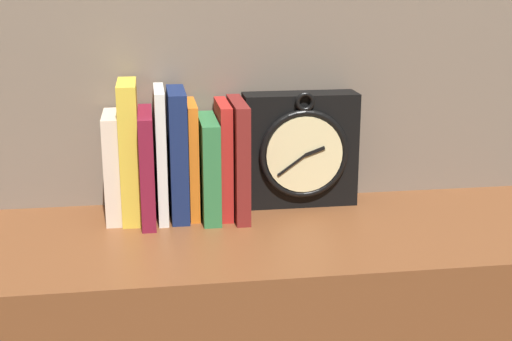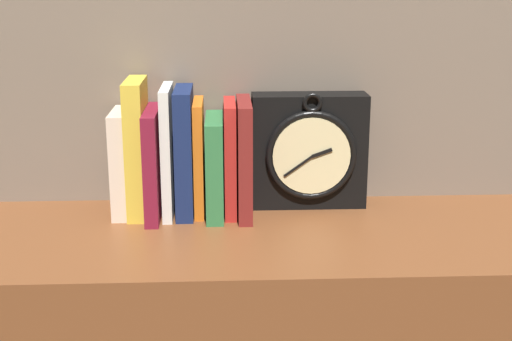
{
  "view_description": "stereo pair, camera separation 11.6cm",
  "coord_description": "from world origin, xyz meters",
  "px_view_note": "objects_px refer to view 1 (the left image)",
  "views": [
    {
      "loc": [
        -0.17,
        -1.1,
        1.21
      ],
      "look_at": [
        0.0,
        0.0,
        0.9
      ],
      "focal_mm": 50.0,
      "sensor_mm": 36.0,
      "label": 1
    },
    {
      "loc": [
        -0.05,
        -1.11,
        1.21
      ],
      "look_at": [
        0.0,
        0.0,
        0.9
      ],
      "focal_mm": 50.0,
      "sensor_mm": 36.0,
      "label": 2
    }
  ],
  "objects_px": {
    "clock": "(300,150)",
    "book_slot4_navy": "(178,154)",
    "book_slot5_orange": "(192,159)",
    "book_slot7_red": "(224,158)",
    "book_slot2_maroon": "(147,166)",
    "book_slot8_maroon": "(238,158)",
    "book_slot1_yellow": "(130,151)",
    "book_slot0_cream": "(113,166)",
    "book_slot3_white": "(161,153)",
    "book_slot6_green": "(209,167)"
  },
  "relations": [
    {
      "from": "clock",
      "to": "book_slot2_maroon",
      "type": "xyz_separation_m",
      "value": [
        -0.28,
        -0.04,
        -0.01
      ]
    },
    {
      "from": "book_slot2_maroon",
      "to": "book_slot4_navy",
      "type": "bearing_deg",
      "value": 12.5
    },
    {
      "from": "book_slot3_white",
      "to": "book_slot5_orange",
      "type": "distance_m",
      "value": 0.06
    },
    {
      "from": "book_slot0_cream",
      "to": "book_slot7_red",
      "type": "xyz_separation_m",
      "value": [
        0.19,
        -0.0,
        0.01
      ]
    },
    {
      "from": "book_slot0_cream",
      "to": "book_slot1_yellow",
      "type": "distance_m",
      "value": 0.04
    },
    {
      "from": "book_slot7_red",
      "to": "book_slot3_white",
      "type": "bearing_deg",
      "value": -178.74
    },
    {
      "from": "book_slot0_cream",
      "to": "book_slot2_maroon",
      "type": "height_order",
      "value": "book_slot2_maroon"
    },
    {
      "from": "book_slot2_maroon",
      "to": "book_slot7_red",
      "type": "height_order",
      "value": "book_slot7_red"
    },
    {
      "from": "book_slot6_green",
      "to": "book_slot1_yellow",
      "type": "bearing_deg",
      "value": 175.75
    },
    {
      "from": "clock",
      "to": "book_slot7_red",
      "type": "distance_m",
      "value": 0.15
    },
    {
      "from": "book_slot1_yellow",
      "to": "book_slot5_orange",
      "type": "xyz_separation_m",
      "value": [
        0.11,
        0.0,
        -0.02
      ]
    },
    {
      "from": "book_slot1_yellow",
      "to": "book_slot4_navy",
      "type": "bearing_deg",
      "value": -1.11
    },
    {
      "from": "book_slot0_cream",
      "to": "book_slot1_yellow",
      "type": "bearing_deg",
      "value": -6.35
    },
    {
      "from": "clock",
      "to": "book_slot2_maroon",
      "type": "relative_size",
      "value": 1.14
    },
    {
      "from": "book_slot3_white",
      "to": "book_slot7_red",
      "type": "distance_m",
      "value": 0.11
    },
    {
      "from": "book_slot8_maroon",
      "to": "book_slot0_cream",
      "type": "bearing_deg",
      "value": 176.03
    },
    {
      "from": "book_slot4_navy",
      "to": "book_slot7_red",
      "type": "xyz_separation_m",
      "value": [
        0.08,
        0.0,
        -0.01
      ]
    },
    {
      "from": "clock",
      "to": "book_slot0_cream",
      "type": "distance_m",
      "value": 0.34
    },
    {
      "from": "book_slot3_white",
      "to": "book_slot5_orange",
      "type": "xyz_separation_m",
      "value": [
        0.05,
        0.01,
        -0.01
      ]
    },
    {
      "from": "book_slot2_maroon",
      "to": "book_slot3_white",
      "type": "height_order",
      "value": "book_slot3_white"
    },
    {
      "from": "book_slot8_maroon",
      "to": "book_slot4_navy",
      "type": "bearing_deg",
      "value": 174.45
    },
    {
      "from": "book_slot3_white",
      "to": "book_slot6_green",
      "type": "relative_size",
      "value": 1.31
    },
    {
      "from": "book_slot1_yellow",
      "to": "book_slot3_white",
      "type": "distance_m",
      "value": 0.05
    },
    {
      "from": "book_slot0_cream",
      "to": "book_slot5_orange",
      "type": "height_order",
      "value": "book_slot5_orange"
    },
    {
      "from": "book_slot0_cream",
      "to": "book_slot6_green",
      "type": "relative_size",
      "value": 1.06
    },
    {
      "from": "book_slot1_yellow",
      "to": "book_slot5_orange",
      "type": "distance_m",
      "value": 0.11
    },
    {
      "from": "book_slot7_red",
      "to": "clock",
      "type": "bearing_deg",
      "value": 10.17
    },
    {
      "from": "book_slot1_yellow",
      "to": "book_slot6_green",
      "type": "relative_size",
      "value": 1.37
    },
    {
      "from": "clock",
      "to": "book_slot0_cream",
      "type": "height_order",
      "value": "clock"
    },
    {
      "from": "book_slot5_orange",
      "to": "book_slot4_navy",
      "type": "bearing_deg",
      "value": -167.09
    },
    {
      "from": "book_slot4_navy",
      "to": "book_slot7_red",
      "type": "height_order",
      "value": "book_slot4_navy"
    },
    {
      "from": "book_slot2_maroon",
      "to": "book_slot4_navy",
      "type": "distance_m",
      "value": 0.06
    },
    {
      "from": "book_slot1_yellow",
      "to": "book_slot8_maroon",
      "type": "relative_size",
      "value": 1.17
    },
    {
      "from": "clock",
      "to": "book_slot8_maroon",
      "type": "relative_size",
      "value": 1.06
    },
    {
      "from": "book_slot4_navy",
      "to": "book_slot7_red",
      "type": "distance_m",
      "value": 0.08
    },
    {
      "from": "book_slot3_white",
      "to": "book_slot8_maroon",
      "type": "bearing_deg",
      "value": -3.93
    },
    {
      "from": "book_slot8_maroon",
      "to": "book_slot5_orange",
      "type": "bearing_deg",
      "value": 168.7
    },
    {
      "from": "book_slot1_yellow",
      "to": "book_slot4_navy",
      "type": "relative_size",
      "value": 1.07
    },
    {
      "from": "clock",
      "to": "book_slot1_yellow",
      "type": "bearing_deg",
      "value": -175.22
    },
    {
      "from": "book_slot3_white",
      "to": "clock",
      "type": "bearing_deg",
      "value": 6.36
    },
    {
      "from": "book_slot0_cream",
      "to": "book_slot4_navy",
      "type": "distance_m",
      "value": 0.11
    },
    {
      "from": "clock",
      "to": "book_slot5_orange",
      "type": "height_order",
      "value": "clock"
    },
    {
      "from": "book_slot0_cream",
      "to": "book_slot6_green",
      "type": "bearing_deg",
      "value": -4.63
    },
    {
      "from": "book_slot0_cream",
      "to": "book_slot8_maroon",
      "type": "height_order",
      "value": "book_slot8_maroon"
    },
    {
      "from": "book_slot3_white",
      "to": "book_slot8_maroon",
      "type": "xyz_separation_m",
      "value": [
        0.13,
        -0.01,
        -0.01
      ]
    },
    {
      "from": "book_slot4_navy",
      "to": "clock",
      "type": "bearing_deg",
      "value": 6.93
    },
    {
      "from": "clock",
      "to": "book_slot7_red",
      "type": "relative_size",
      "value": 1.08
    },
    {
      "from": "book_slot3_white",
      "to": "book_slot6_green",
      "type": "distance_m",
      "value": 0.09
    },
    {
      "from": "clock",
      "to": "book_slot3_white",
      "type": "xyz_separation_m",
      "value": [
        -0.25,
        -0.03,
        0.01
      ]
    },
    {
      "from": "clock",
      "to": "book_slot4_navy",
      "type": "distance_m",
      "value": 0.23
    }
  ]
}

